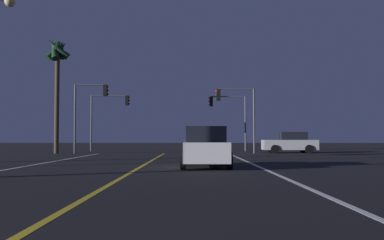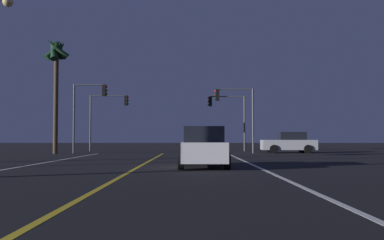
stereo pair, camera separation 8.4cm
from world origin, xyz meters
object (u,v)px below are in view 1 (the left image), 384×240
(car_crossing_side, at_px, (288,143))
(traffic_light_far_right, at_px, (225,110))
(traffic_light_far_left, at_px, (108,109))
(traffic_light_near_left, at_px, (89,102))
(palm_tree_left_far, at_px, (55,60))
(car_lead_same_lane, at_px, (203,148))
(traffic_light_near_right, at_px, (233,105))

(car_crossing_side, relative_size, traffic_light_far_right, 0.85)
(traffic_light_far_right, bearing_deg, traffic_light_far_left, 0.00)
(car_crossing_side, xyz_separation_m, traffic_light_near_left, (-16.00, -0.92, 3.23))
(traffic_light_far_right, distance_m, palm_tree_left_far, 15.43)
(car_crossing_side, relative_size, traffic_light_near_left, 0.78)
(car_lead_same_lane, relative_size, traffic_light_far_right, 0.85)
(palm_tree_left_far, bearing_deg, traffic_light_far_left, 62.29)
(car_lead_same_lane, relative_size, traffic_light_near_right, 0.84)
(car_lead_same_lane, bearing_deg, traffic_light_near_right, -10.24)
(traffic_light_near_right, relative_size, traffic_light_far_right, 1.01)
(traffic_light_near_left, relative_size, traffic_light_far_left, 1.06)
(traffic_light_far_right, height_order, palm_tree_left_far, palm_tree_left_far)
(car_crossing_side, relative_size, palm_tree_left_far, 0.46)
(car_lead_same_lane, height_order, traffic_light_far_left, traffic_light_far_left)
(traffic_light_far_right, height_order, traffic_light_far_left, traffic_light_far_left)
(car_lead_same_lane, bearing_deg, traffic_light_far_left, 20.79)
(car_crossing_side, height_order, palm_tree_left_far, palm_tree_left_far)
(traffic_light_far_right, bearing_deg, car_crossing_side, 135.98)
(traffic_light_far_right, bearing_deg, palm_tree_left_far, 22.90)
(traffic_light_near_right, distance_m, palm_tree_left_far, 14.45)
(traffic_light_near_left, bearing_deg, traffic_light_far_right, 26.03)
(palm_tree_left_far, bearing_deg, car_lead_same_lane, -54.19)
(traffic_light_near_right, distance_m, traffic_light_near_left, 11.45)
(car_lead_same_lane, distance_m, traffic_light_far_left, 23.00)
(car_lead_same_lane, height_order, traffic_light_far_right, traffic_light_far_right)
(traffic_light_near_left, xyz_separation_m, traffic_light_far_right, (11.26, 5.50, -0.24))
(traffic_light_near_left, bearing_deg, car_crossing_side, 3.30)
(palm_tree_left_far, bearing_deg, traffic_light_near_right, 1.41)
(car_lead_same_lane, relative_size, palm_tree_left_far, 0.46)
(car_crossing_side, xyz_separation_m, traffic_light_near_right, (-4.56, -0.92, 3.01))
(car_lead_same_lane, distance_m, traffic_light_near_left, 18.28)
(traffic_light_near_right, distance_m, traffic_light_far_right, 5.50)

